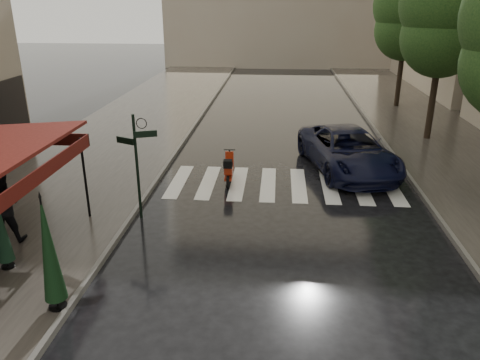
# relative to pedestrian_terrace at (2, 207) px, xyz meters

# --- Properties ---
(ground) EXTENTS (120.00, 120.00, 0.00)m
(ground) POSITION_rel_pedestrian_terrace_xyz_m (4.20, -1.15, -1.08)
(ground) COLOR black
(ground) RESTS_ON ground
(sidewalk_near) EXTENTS (6.00, 60.00, 0.12)m
(sidewalk_near) POSITION_rel_pedestrian_terrace_xyz_m (-0.30, 10.85, -1.02)
(sidewalk_near) COLOR #38332D
(sidewalk_near) RESTS_ON ground
(sidewalk_far) EXTENTS (5.50, 60.00, 0.12)m
(sidewalk_far) POSITION_rel_pedestrian_terrace_xyz_m (14.45, 10.85, -1.02)
(sidewalk_far) COLOR #38332D
(sidewalk_far) RESTS_ON ground
(curb_near) EXTENTS (0.12, 60.00, 0.16)m
(curb_near) POSITION_rel_pedestrian_terrace_xyz_m (2.75, 10.85, -1.01)
(curb_near) COLOR #595651
(curb_near) RESTS_ON ground
(curb_far) EXTENTS (0.12, 60.00, 0.16)m
(curb_far) POSITION_rel_pedestrian_terrace_xyz_m (11.65, 10.85, -1.01)
(curb_far) COLOR #595651
(curb_far) RESTS_ON ground
(crosswalk) EXTENTS (7.85, 3.20, 0.01)m
(crosswalk) POSITION_rel_pedestrian_terrace_xyz_m (7.18, 4.85, -1.08)
(crosswalk) COLOR silver
(crosswalk) RESTS_ON ground
(signpost) EXTENTS (1.17, 0.29, 3.10)m
(signpost) POSITION_rel_pedestrian_terrace_xyz_m (3.01, 1.85, 0.75)
(signpost) COLOR black
(signpost) RESTS_ON ground
(tree_mid) EXTENTS (3.80, 3.80, 8.34)m
(tree_mid) POSITION_rel_pedestrian_terrace_xyz_m (13.70, 10.85, 4.51)
(tree_mid) COLOR black
(tree_mid) RESTS_ON sidewalk_far
(tree_far) EXTENTS (3.80, 3.80, 8.16)m
(tree_far) POSITION_rel_pedestrian_terrace_xyz_m (13.90, 17.85, 4.38)
(tree_far) COLOR black
(tree_far) RESTS_ON sidewalk_far
(pedestrian_terrace) EXTENTS (1.10, 0.96, 1.92)m
(pedestrian_terrace) POSITION_rel_pedestrian_terrace_xyz_m (0.00, 0.00, 0.00)
(pedestrian_terrace) COLOR black
(pedestrian_terrace) RESTS_ON sidewalk_near
(scooter) EXTENTS (0.42, 1.58, 1.04)m
(scooter) POSITION_rel_pedestrian_terrace_xyz_m (5.27, 4.87, -0.60)
(scooter) COLOR black
(scooter) RESTS_ON ground
(parked_car) EXTENTS (3.76, 6.03, 1.55)m
(parked_car) POSITION_rel_pedestrian_terrace_xyz_m (9.55, 6.52, -0.30)
(parked_car) COLOR black
(parked_car) RESTS_ON ground
(parasol_front) EXTENTS (0.45, 0.45, 2.50)m
(parasol_front) POSITION_rel_pedestrian_terrace_xyz_m (2.55, -2.65, 0.39)
(parasol_front) COLOR black
(parasol_front) RESTS_ON sidewalk_near
(parasol_back) EXTENTS (0.37, 0.37, 2.00)m
(parasol_back) POSITION_rel_pedestrian_terrace_xyz_m (0.70, -1.26, 0.12)
(parasol_back) COLOR black
(parasol_back) RESTS_ON sidewalk_near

